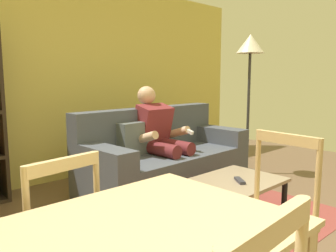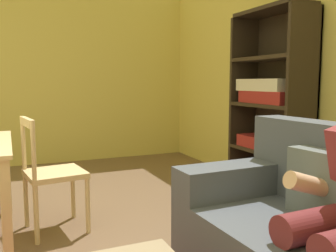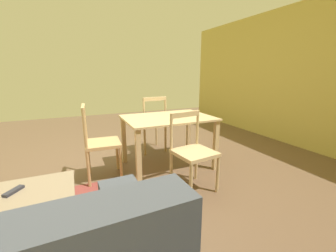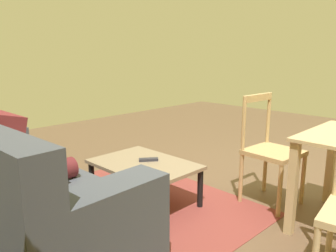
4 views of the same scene
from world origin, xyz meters
TOP-DOWN VIEW (x-y plane):
  - bookshelf at (-0.90, 2.88)m, footprint 0.91×0.36m
  - dining_chair_near_wall at (-0.87, 0.77)m, footprint 0.47×0.47m

SIDE VIEW (x-z plane):
  - dining_chair_near_wall at x=-0.87m, z-range 0.01..0.90m
  - bookshelf at x=-0.90m, z-range -0.16..1.70m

